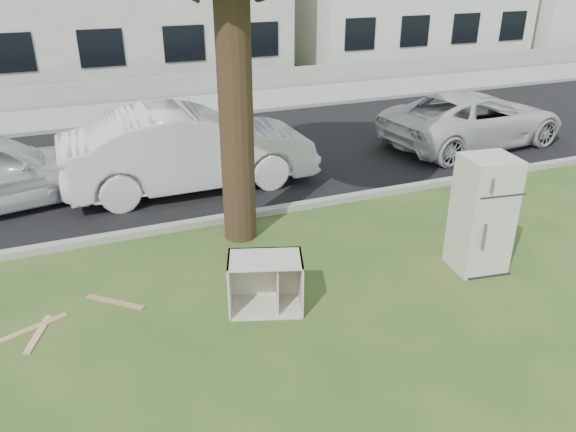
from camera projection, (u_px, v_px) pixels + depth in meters
name	position (u px, v px, depth m)	size (l,w,h in m)	color
ground	(305.00, 283.00, 8.19)	(120.00, 120.00, 0.00)	#294E1B
road	(202.00, 158.00, 13.23)	(120.00, 7.00, 0.01)	black
kerb_near	(251.00, 217.00, 10.25)	(120.00, 0.18, 0.12)	gray
kerb_far	(172.00, 121.00, 16.21)	(120.00, 0.18, 0.12)	gray
sidewalk	(162.00, 109.00, 17.43)	(120.00, 2.80, 0.01)	gray
low_wall	(152.00, 88.00, 18.63)	(120.00, 0.15, 0.70)	gray
fridge	(482.00, 214.00, 8.24)	(0.73, 0.68, 1.77)	beige
cabinet	(265.00, 283.00, 7.45)	(0.98, 0.61, 0.76)	white
plank_a	(22.00, 333.00, 7.08)	(1.16, 0.10, 0.02)	tan
plank_b	(115.00, 302.00, 7.71)	(0.90, 0.09, 0.02)	#997450
plank_c	(38.00, 334.00, 7.06)	(0.77, 0.09, 0.02)	tan
car_center	(190.00, 148.00, 11.25)	(1.75, 5.02, 1.65)	silver
car_right	(474.00, 119.00, 13.88)	(2.22, 4.81, 1.34)	silver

